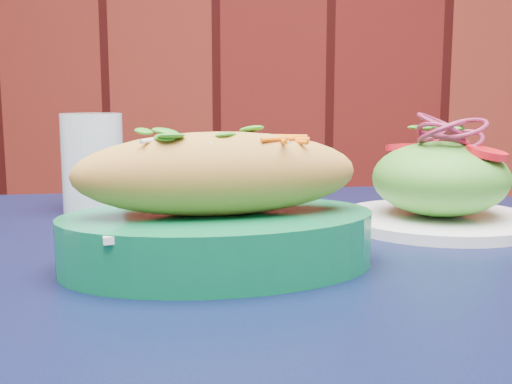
{
  "coord_description": "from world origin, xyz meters",
  "views": [
    {
      "loc": [
        0.27,
        0.71,
        0.9
      ],
      "look_at": [
        0.24,
        1.31,
        0.81
      ],
      "focal_mm": 45.0,
      "sensor_mm": 36.0,
      "label": 1
    }
  ],
  "objects": [
    {
      "name": "cafe_table",
      "position": [
        0.26,
        1.33,
        0.66
      ],
      "size": [
        0.95,
        0.95,
        0.75
      ],
      "rotation": [
        0.0,
        0.0,
        0.21
      ],
      "color": "black",
      "rests_on": "ground"
    },
    {
      "name": "water_glass",
      "position": [
        0.01,
        1.52,
        0.81
      ],
      "size": [
        0.08,
        0.08,
        0.13
      ],
      "primitive_type": "cylinder",
      "color": "silver",
      "rests_on": "cafe_table"
    },
    {
      "name": "salad_plate",
      "position": [
        0.44,
        1.46,
        0.8
      ],
      "size": [
        0.23,
        0.23,
        0.13
      ],
      "rotation": [
        0.0,
        0.0,
        0.3
      ],
      "color": "white",
      "rests_on": "cafe_table"
    },
    {
      "name": "banh_mi_basket",
      "position": [
        0.21,
        1.26,
        0.8
      ],
      "size": [
        0.32,
        0.25,
        0.13
      ],
      "rotation": [
        0.0,
        0.0,
        0.28
      ],
      "color": "#0A683B",
      "rests_on": "cafe_table"
    }
  ]
}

